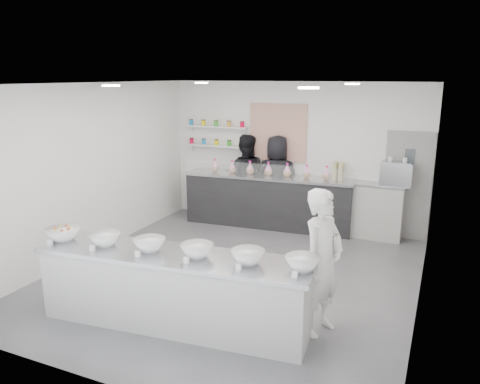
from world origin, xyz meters
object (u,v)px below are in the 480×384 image
at_px(espresso_ledge, 364,210).
at_px(staff_left, 245,178).
at_px(prep_counter, 174,290).
at_px(woman_prep, 322,262).
at_px(back_bar, 268,201).
at_px(staff_right, 277,180).
at_px(espresso_machine, 397,174).

height_order(espresso_ledge, staff_left, staff_left).
relative_size(prep_counter, staff_left, 1.87).
bearing_deg(woman_prep, back_bar, 49.25).
height_order(espresso_ledge, staff_right, staff_right).
bearing_deg(espresso_machine, staff_right, 178.34).
relative_size(espresso_ledge, espresso_machine, 2.56).
xyz_separation_m(back_bar, espresso_ledge, (1.96, 0.18, -0.00)).
relative_size(back_bar, staff_right, 1.85).
relative_size(espresso_machine, woman_prep, 0.31).
height_order(prep_counter, espresso_machine, espresso_machine).
xyz_separation_m(prep_counter, espresso_machine, (2.17, 4.45, 0.83)).
height_order(back_bar, espresso_machine, espresso_machine).
height_order(back_bar, espresso_ledge, back_bar).
relative_size(espresso_ledge, woman_prep, 0.80).
xyz_separation_m(prep_counter, staff_left, (-0.97, 4.52, 0.46)).
bearing_deg(staff_left, staff_right, 165.83).
height_order(woman_prep, staff_right, staff_right).
distance_m(woman_prep, staff_right, 4.39).
height_order(prep_counter, espresso_ledge, espresso_ledge).
xyz_separation_m(prep_counter, woman_prep, (1.74, 0.60, 0.43)).
relative_size(back_bar, espresso_machine, 6.16).
relative_size(prep_counter, back_bar, 1.00).
relative_size(back_bar, staff_left, 1.87).
bearing_deg(prep_counter, back_bar, 88.71).
xyz_separation_m(back_bar, woman_prep, (2.07, -3.67, 0.37)).
bearing_deg(back_bar, prep_counter, -89.77).
bearing_deg(staff_left, woman_prep, 110.44).
bearing_deg(staff_left, espresso_ledge, 164.28).
bearing_deg(staff_right, back_bar, 59.54).
height_order(prep_counter, back_bar, back_bar).
relative_size(prep_counter, woman_prep, 1.93).
distance_m(espresso_machine, staff_left, 3.16).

